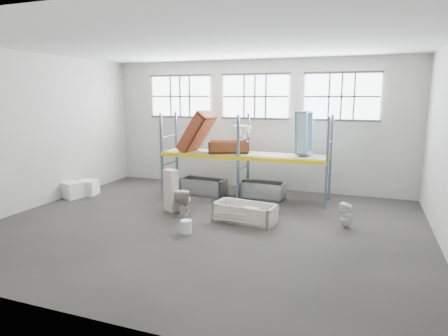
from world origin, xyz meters
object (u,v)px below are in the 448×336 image
at_px(toilet_beige, 184,201).
at_px(rust_tub_flat, 228,147).
at_px(blue_tub_upright, 304,133).
at_px(steel_tub_left, 204,186).
at_px(cistern_tall, 171,190).
at_px(toilet_white, 347,215).
at_px(bucket, 186,227).
at_px(carton_near, 72,190).
at_px(bathtub_beige, 245,213).
at_px(steel_tub_right, 262,190).

relative_size(toilet_beige, rust_tub_flat, 0.57).
bearing_deg(blue_tub_upright, steel_tub_left, -174.04).
relative_size(cistern_tall, toilet_white, 1.89).
height_order(bucket, carton_near, carton_near).
bearing_deg(toilet_beige, cistern_tall, -30.63).
height_order(rust_tub_flat, blue_tub_upright, blue_tub_upright).
height_order(bathtub_beige, toilet_beige, toilet_beige).
bearing_deg(cistern_tall, toilet_beige, 9.29).
bearing_deg(toilet_beige, blue_tub_upright, -153.95).
bearing_deg(blue_tub_upright, cistern_tall, -144.12).
height_order(bathtub_beige, steel_tub_left, steel_tub_left).
height_order(rust_tub_flat, bucket, rust_tub_flat).
distance_m(cistern_tall, toilet_white, 5.35).
bearing_deg(toilet_beige, steel_tub_left, -96.66).
distance_m(toilet_white, carton_near, 9.47).
xyz_separation_m(cistern_tall, rust_tub_flat, (1.04, 2.47, 1.15)).
height_order(bathtub_beige, steel_tub_right, steel_tub_right).
bearing_deg(blue_tub_upright, steel_tub_right, -173.78).
height_order(cistern_tall, steel_tub_left, cistern_tall).
distance_m(bathtub_beige, cistern_tall, 2.56).
distance_m(cistern_tall, steel_tub_right, 3.44).
xyz_separation_m(toilet_white, carton_near, (-9.47, -0.07, -0.07)).
bearing_deg(rust_tub_flat, bucket, -85.94).
xyz_separation_m(steel_tub_left, blue_tub_upright, (3.58, 0.37, 2.09)).
xyz_separation_m(bathtub_beige, cistern_tall, (-2.52, 0.18, 0.41)).
distance_m(bathtub_beige, steel_tub_right, 2.72).
distance_m(cistern_tall, bucket, 2.21).
height_order(cistern_tall, blue_tub_upright, blue_tub_upright).
bearing_deg(steel_tub_left, steel_tub_right, 5.79).
bearing_deg(bucket, carton_near, 160.89).
distance_m(cistern_tall, steel_tub_left, 2.34).
relative_size(steel_tub_right, bucket, 4.54).
relative_size(toilet_beige, toilet_white, 1.15).
height_order(bathtub_beige, carton_near, carton_near).
bearing_deg(toilet_beige, steel_tub_right, -139.30).
height_order(toilet_white, steel_tub_left, toilet_white).
height_order(blue_tub_upright, bucket, blue_tub_upright).
bearing_deg(carton_near, bucket, -19.11).
height_order(cistern_tall, bucket, cistern_tall).
height_order(toilet_white, bucket, toilet_white).
height_order(steel_tub_right, rust_tub_flat, rust_tub_flat).
distance_m(cistern_tall, blue_tub_upright, 4.89).
xyz_separation_m(toilet_white, rust_tub_flat, (-4.29, 2.19, 1.46)).
height_order(toilet_beige, toilet_white, toilet_beige).
xyz_separation_m(toilet_beige, rust_tub_flat, (0.54, 2.61, 1.41)).
xyz_separation_m(bathtub_beige, rust_tub_flat, (-1.48, 2.65, 1.55)).
relative_size(cistern_tall, bucket, 3.77).
bearing_deg(toilet_white, bathtub_beige, -65.12).
relative_size(toilet_beige, carton_near, 1.21).
bearing_deg(rust_tub_flat, blue_tub_upright, 4.51).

